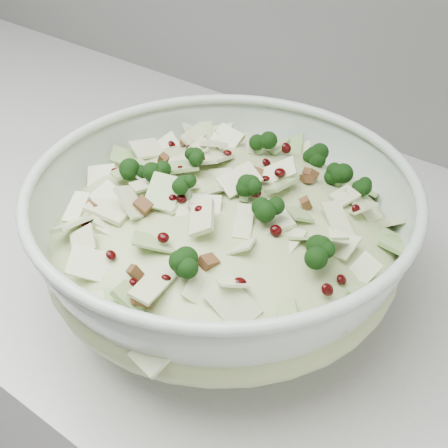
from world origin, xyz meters
name	(u,v)px	position (x,y,z in m)	size (l,w,h in m)	color
counter	(19,309)	(0.00, 1.70, 0.45)	(3.60, 0.60, 0.90)	silver
mixing_bowl	(222,241)	(0.58, 1.60, 0.97)	(0.45, 0.45, 0.14)	silver
salad	(222,222)	(0.58, 1.60, 1.00)	(0.44, 0.44, 0.14)	#AAB77D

